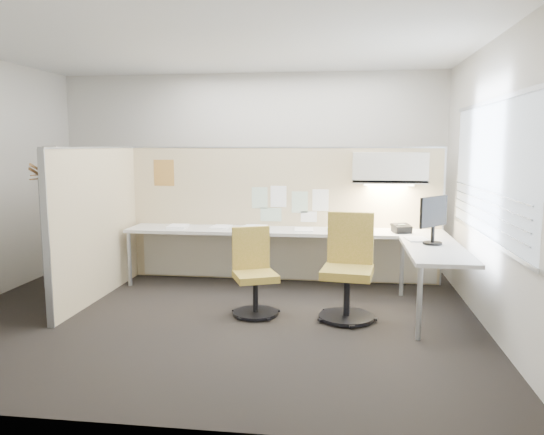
# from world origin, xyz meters

# --- Properties ---
(floor) EXTENTS (5.50, 4.50, 0.01)m
(floor) POSITION_xyz_m (0.00, 0.00, -0.01)
(floor) COLOR black
(floor) RESTS_ON ground
(ceiling) EXTENTS (5.50, 4.50, 0.01)m
(ceiling) POSITION_xyz_m (0.00, 0.00, 2.80)
(ceiling) COLOR white
(ceiling) RESTS_ON wall_back
(wall_back) EXTENTS (5.50, 0.02, 2.80)m
(wall_back) POSITION_xyz_m (0.00, 2.25, 1.40)
(wall_back) COLOR beige
(wall_back) RESTS_ON ground
(wall_front) EXTENTS (5.50, 0.02, 2.80)m
(wall_front) POSITION_xyz_m (0.00, -2.25, 1.40)
(wall_front) COLOR beige
(wall_front) RESTS_ON ground
(wall_right) EXTENTS (0.02, 4.50, 2.80)m
(wall_right) POSITION_xyz_m (2.75, 0.00, 1.40)
(wall_right) COLOR beige
(wall_right) RESTS_ON ground
(window_pane) EXTENTS (0.01, 2.80, 1.30)m
(window_pane) POSITION_xyz_m (2.73, 0.00, 1.55)
(window_pane) COLOR #A7B6C2
(window_pane) RESTS_ON wall_right
(partition_back) EXTENTS (4.10, 0.06, 1.75)m
(partition_back) POSITION_xyz_m (0.55, 1.60, 0.88)
(partition_back) COLOR #C4AF88
(partition_back) RESTS_ON floor
(partition_left) EXTENTS (0.06, 2.20, 1.75)m
(partition_left) POSITION_xyz_m (-1.50, 0.50, 0.88)
(partition_left) COLOR #C4AF88
(partition_left) RESTS_ON floor
(desk) EXTENTS (4.00, 2.07, 0.73)m
(desk) POSITION_xyz_m (0.93, 1.13, 0.60)
(desk) COLOR beige
(desk) RESTS_ON floor
(overhead_bin) EXTENTS (0.90, 0.36, 0.38)m
(overhead_bin) POSITION_xyz_m (1.90, 1.39, 1.51)
(overhead_bin) COLOR beige
(overhead_bin) RESTS_ON partition_back
(task_light_strip) EXTENTS (0.60, 0.06, 0.02)m
(task_light_strip) POSITION_xyz_m (1.90, 1.39, 1.30)
(task_light_strip) COLOR #FFEABF
(task_light_strip) RESTS_ON overhead_bin
(pinned_papers) EXTENTS (1.01, 0.00, 0.47)m
(pinned_papers) POSITION_xyz_m (0.63, 1.57, 1.03)
(pinned_papers) COLOR #8CBF8C
(pinned_papers) RESTS_ON partition_back
(poster) EXTENTS (0.28, 0.00, 0.35)m
(poster) POSITION_xyz_m (-1.05, 1.57, 1.42)
(poster) COLOR #FFA020
(poster) RESTS_ON partition_back
(chair_left) EXTENTS (0.55, 0.57, 0.91)m
(chair_left) POSITION_xyz_m (0.42, 0.11, 0.42)
(chair_left) COLOR black
(chair_left) RESTS_ON floor
(chair_right) EXTENTS (0.57, 0.58, 1.07)m
(chair_right) POSITION_xyz_m (1.40, 0.10, 0.50)
(chair_right) COLOR black
(chair_right) RESTS_ON floor
(monitor) EXTENTS (0.34, 0.39, 0.51)m
(monitor) POSITION_xyz_m (2.30, 0.48, 1.03)
(monitor) COLOR black
(monitor) RESTS_ON desk
(phone) EXTENTS (0.26, 0.24, 0.12)m
(phone) POSITION_xyz_m (2.05, 1.21, 0.78)
(phone) COLOR black
(phone) RESTS_ON desk
(stapler) EXTENTS (0.14, 0.06, 0.05)m
(stapler) POSITION_xyz_m (1.59, 1.31, 0.76)
(stapler) COLOR black
(stapler) RESTS_ON desk
(tape_dispenser) EXTENTS (0.11, 0.08, 0.06)m
(tape_dispenser) POSITION_xyz_m (1.67, 1.32, 0.76)
(tape_dispenser) COLOR black
(tape_dispenser) RESTS_ON desk
(coat_hook) EXTENTS (0.18, 0.47, 1.39)m
(coat_hook) POSITION_xyz_m (-1.58, -0.45, 1.41)
(coat_hook) COLOR silver
(coat_hook) RESTS_ON partition_left
(paper_stack_0) EXTENTS (0.25, 0.31, 0.03)m
(paper_stack_0) POSITION_xyz_m (-0.77, 1.25, 0.75)
(paper_stack_0) COLOR white
(paper_stack_0) RESTS_ON desk
(paper_stack_1) EXTENTS (0.25, 0.32, 0.02)m
(paper_stack_1) POSITION_xyz_m (-0.22, 1.33, 0.74)
(paper_stack_1) COLOR white
(paper_stack_1) RESTS_ON desk
(paper_stack_2) EXTENTS (0.26, 0.32, 0.04)m
(paper_stack_2) POSITION_xyz_m (0.26, 1.22, 0.75)
(paper_stack_2) COLOR white
(paper_stack_2) RESTS_ON desk
(paper_stack_3) EXTENTS (0.25, 0.32, 0.01)m
(paper_stack_3) POSITION_xyz_m (0.86, 1.25, 0.74)
(paper_stack_3) COLOR white
(paper_stack_3) RESTS_ON desk
(paper_stack_4) EXTENTS (0.28, 0.34, 0.03)m
(paper_stack_4) POSITION_xyz_m (1.29, 1.22, 0.74)
(paper_stack_4) COLOR white
(paper_stack_4) RESTS_ON desk
(paper_stack_5) EXTENTS (0.27, 0.33, 0.02)m
(paper_stack_5) POSITION_xyz_m (2.17, 0.72, 0.74)
(paper_stack_5) COLOR white
(paper_stack_5) RESTS_ON desk
(paper_stack_6) EXTENTS (0.28, 0.34, 0.03)m
(paper_stack_6) POSITION_xyz_m (0.18, 1.29, 0.75)
(paper_stack_6) COLOR white
(paper_stack_6) RESTS_ON desk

